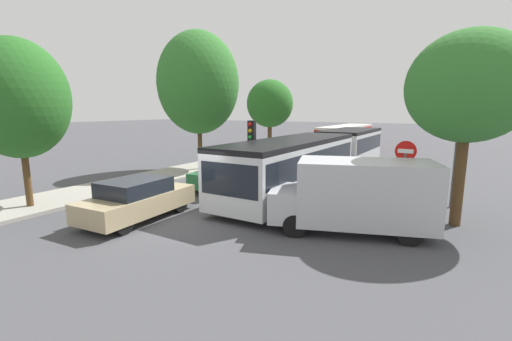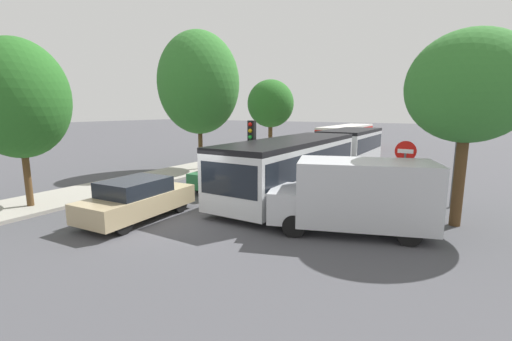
% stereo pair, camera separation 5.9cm
% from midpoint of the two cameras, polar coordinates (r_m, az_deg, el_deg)
% --- Properties ---
extents(ground_plane, '(200.00, 200.00, 0.00)m').
position_cam_midpoint_polar(ground_plane, '(12.29, -11.09, -8.43)').
color(ground_plane, '#47474C').
extents(kerb_strip_left, '(3.20, 34.99, 0.14)m').
position_cam_midpoint_polar(kerb_strip_left, '(26.03, -4.31, 1.65)').
color(kerb_strip_left, '#9E998E').
rests_on(kerb_strip_left, ground).
extents(articulated_bus, '(2.91, 17.40, 2.58)m').
position_cam_midpoint_polar(articulated_bus, '(18.89, 10.76, 2.66)').
color(articulated_bus, silver).
rests_on(articulated_bus, ground).
extents(city_bus_rear, '(2.60, 10.98, 2.36)m').
position_cam_midpoint_polar(city_bus_rear, '(35.07, 14.70, 5.64)').
color(city_bus_rear, red).
rests_on(city_bus_rear, ground).
extents(queued_car_tan, '(1.99, 4.30, 1.47)m').
position_cam_midpoint_polar(queued_car_tan, '(12.88, -19.30, -4.51)').
color(queued_car_tan, tan).
rests_on(queued_car_tan, ground).
extents(queued_car_green, '(2.08, 4.50, 1.54)m').
position_cam_midpoint_polar(queued_car_green, '(17.11, -4.65, -0.35)').
color(queued_car_green, '#236638').
rests_on(queued_car_green, ground).
extents(queued_car_red, '(2.03, 4.39, 1.50)m').
position_cam_midpoint_polar(queued_car_red, '(21.86, 4.21, 1.87)').
color(queued_car_red, '#B21E19').
rests_on(queued_car_red, ground).
extents(white_van, '(5.36, 3.43, 2.31)m').
position_cam_midpoint_polar(white_van, '(11.24, 16.32, -3.82)').
color(white_van, '#B7BABF').
rests_on(white_van, ground).
extents(traffic_light, '(0.33, 0.36, 3.40)m').
position_cam_midpoint_polar(traffic_light, '(15.38, -0.85, 4.98)').
color(traffic_light, '#56595E').
rests_on(traffic_light, ground).
extents(no_entry_sign, '(0.70, 0.08, 2.82)m').
position_cam_midpoint_polar(no_entry_sign, '(12.87, 23.37, 0.37)').
color(no_entry_sign, '#56595E').
rests_on(no_entry_sign, ground).
extents(direction_sign_post, '(0.28, 1.39, 3.60)m').
position_cam_midpoint_polar(direction_sign_post, '(15.44, 30.35, 3.83)').
color(direction_sign_post, '#56595E').
rests_on(direction_sign_post, ground).
extents(tree_left_near, '(3.60, 3.60, 6.50)m').
position_cam_midpoint_polar(tree_left_near, '(15.78, -35.00, 9.74)').
color(tree_left_near, '#51381E').
rests_on(tree_left_near, ground).
extents(tree_left_mid, '(5.01, 5.01, 8.63)m').
position_cam_midpoint_polar(tree_left_mid, '(22.07, -9.67, 14.17)').
color(tree_left_mid, '#51381E').
rests_on(tree_left_mid, ground).
extents(tree_left_far, '(4.04, 4.04, 6.48)m').
position_cam_midpoint_polar(tree_left_far, '(30.45, 2.27, 11.05)').
color(tree_left_far, '#51381E').
rests_on(tree_left_far, ground).
extents(tree_right_near, '(3.82, 3.82, 6.36)m').
position_cam_midpoint_polar(tree_right_near, '(13.03, 31.82, 11.68)').
color(tree_right_near, '#51381E').
rests_on(tree_right_near, ground).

